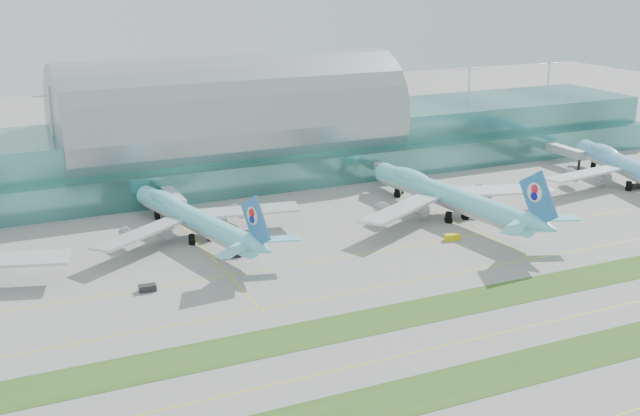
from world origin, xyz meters
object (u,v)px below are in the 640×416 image
airliner_c (448,195)px  airliner_b (193,217)px  terminal (232,138)px  airliner_d (631,167)px

airliner_c → airliner_b: bearing=163.7°
terminal → airliner_b: (-31.61, -58.53, -8.10)m
airliner_c → airliner_d: size_ratio=1.04×
airliner_d → airliner_c: bearing=-164.3°
airliner_c → airliner_d: bearing=-4.7°
terminal → airliner_c: terminal is taller
terminal → airliner_c: 83.70m
airliner_b → airliner_c: airliner_c is taller
terminal → airliner_c: bearing=-58.8°
airliner_d → terminal: bearing=163.7°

